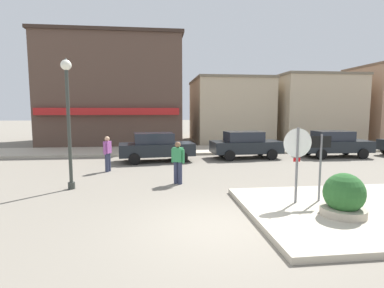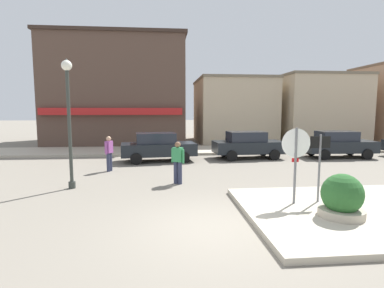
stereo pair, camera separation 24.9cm
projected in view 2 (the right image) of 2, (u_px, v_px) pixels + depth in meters
ground_plane at (215, 227)px, 7.14m from camera, size 160.00×160.00×0.00m
sidewalk_corner at (364, 212)px, 8.01m from camera, size 6.40×4.80×0.15m
kerb_far at (182, 150)px, 20.38m from camera, size 80.00×4.00×0.15m
stop_sign at (296, 156)px, 8.36m from camera, size 0.82×0.07×2.30m
one_way_sign at (320, 161)px, 8.54m from camera, size 0.60×0.06×2.10m
planter at (342, 200)px, 7.41m from camera, size 1.10×1.10×1.23m
lamp_post at (68, 105)px, 10.39m from camera, size 0.36×0.36×4.54m
parked_car_nearest at (158, 147)px, 16.32m from camera, size 4.16×2.21×1.56m
parked_car_second at (248, 144)px, 17.31m from camera, size 4.10×2.06×1.56m
parked_car_third at (338, 144)px, 17.63m from camera, size 4.06×2.00×1.56m
pedestrian_crossing_near at (109, 152)px, 13.63m from camera, size 0.33×0.55×1.61m
pedestrian_crossing_far at (178, 161)px, 11.28m from camera, size 0.52×0.38×1.61m
building_corner_shop at (121, 93)px, 26.30m from camera, size 10.94×10.37×8.57m
building_storefront_left_near at (232, 111)px, 26.53m from camera, size 6.24×7.51×5.48m
building_storefront_left_mid at (317, 109)px, 25.56m from camera, size 6.73×5.65×5.72m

